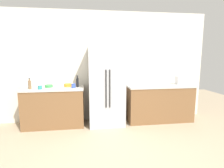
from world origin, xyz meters
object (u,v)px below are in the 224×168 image
(toaster, at_px, (180,80))
(bowl_b, at_px, (49,86))
(cup_a, at_px, (40,87))
(bottle_b, at_px, (77,82))
(cup_b, at_px, (73,86))
(refrigerator, at_px, (106,86))
(bottle_a, at_px, (30,85))
(bowl_a, at_px, (68,85))

(toaster, height_order, bowl_b, toaster)
(toaster, height_order, cup_a, toaster)
(bottle_b, distance_m, cup_b, 0.14)
(refrigerator, xyz_separation_m, bottle_a, (-1.66, -0.06, 0.09))
(cup_a, bearing_deg, bottle_b, 12.17)
(cup_a, relative_size, bowl_b, 0.49)
(bottle_b, bearing_deg, bowl_b, 174.54)
(refrigerator, xyz_separation_m, toaster, (1.88, 0.08, 0.09))
(bottle_b, bearing_deg, bowl_a, 154.34)
(cup_a, xyz_separation_m, cup_b, (0.70, 0.07, 0.01))
(cup_b, xyz_separation_m, bowl_a, (-0.14, 0.21, -0.02))
(cup_a, xyz_separation_m, bowl_b, (0.14, 0.23, -0.01))
(bottle_a, relative_size, cup_b, 2.52)
(cup_b, height_order, bowl_a, cup_b)
(toaster, height_order, cup_b, toaster)
(cup_b, bearing_deg, bowl_b, 164.05)
(cup_b, bearing_deg, cup_a, -174.26)
(refrigerator, xyz_separation_m, cup_b, (-0.74, -0.04, 0.03))
(refrigerator, height_order, cup_b, refrigerator)
(refrigerator, distance_m, toaster, 1.89)
(cup_a, distance_m, cup_b, 0.70)
(toaster, xyz_separation_m, bottle_a, (-3.54, -0.15, -0.00))
(refrigerator, relative_size, bowl_a, 9.60)
(refrigerator, height_order, bowl_b, refrigerator)
(cup_a, relative_size, bowl_a, 0.46)
(toaster, xyz_separation_m, bottle_b, (-2.54, -0.03, 0.01))
(cup_a, bearing_deg, bowl_b, 59.26)
(bottle_b, relative_size, bowl_b, 1.51)
(bottle_a, bearing_deg, refrigerator, 2.14)
(bottle_a, xyz_separation_m, bowl_b, (0.36, 0.18, -0.07))
(refrigerator, relative_size, bowl_b, 10.22)
(bowl_a, bearing_deg, refrigerator, -10.64)
(toaster, relative_size, cup_a, 2.61)
(bowl_b, bearing_deg, cup_b, -15.95)
(cup_a, bearing_deg, bowl_a, 26.24)
(cup_a, bearing_deg, toaster, 3.36)
(toaster, bearing_deg, cup_a, -176.64)
(bottle_a, distance_m, cup_b, 0.92)
(refrigerator, bearing_deg, cup_a, -175.58)
(cup_b, distance_m, bowl_b, 0.59)
(toaster, relative_size, bottle_b, 0.84)
(refrigerator, relative_size, toaster, 8.06)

